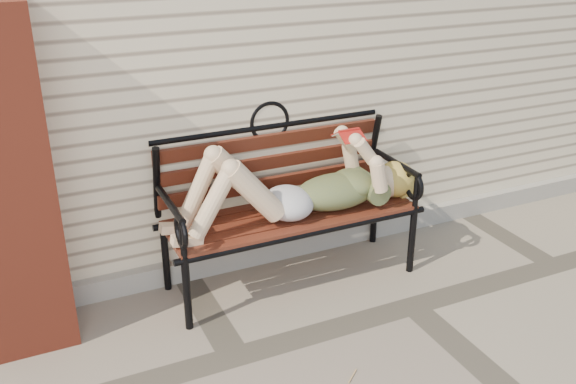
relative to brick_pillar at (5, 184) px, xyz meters
name	(u,v)px	position (x,y,z in m)	size (l,w,h in m)	color
ground	(413,306)	(2.30, -0.75, -1.00)	(80.00, 80.00, 0.00)	gray
house_wall	(242,13)	(2.30, 2.25, 0.50)	(8.00, 4.00, 3.00)	beige
foundation_strip	(341,234)	(2.30, 0.22, -0.93)	(8.00, 0.10, 0.15)	#A39E93
brick_pillar	(5,184)	(0.00, 0.00, 0.00)	(0.50, 0.50, 2.00)	maroon
garden_bench	(285,185)	(1.72, 0.01, -0.32)	(1.88, 0.75, 1.21)	black
reading_woman	(296,187)	(1.73, -0.14, -0.28)	(1.77, 0.40, 0.56)	#092D41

